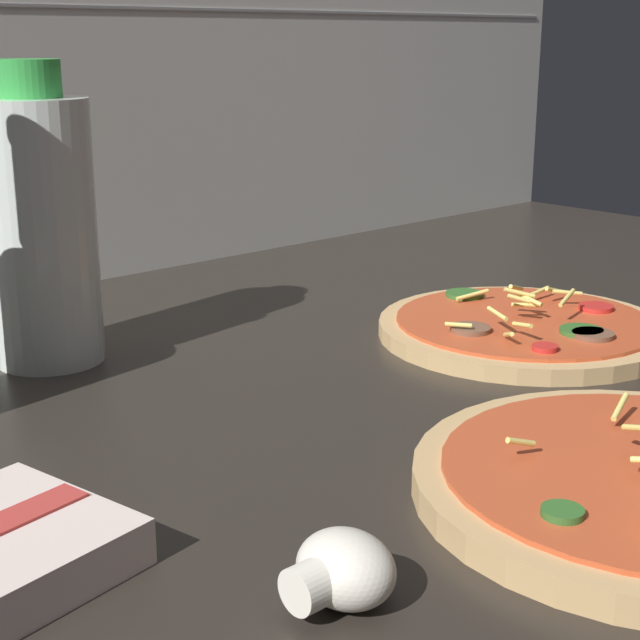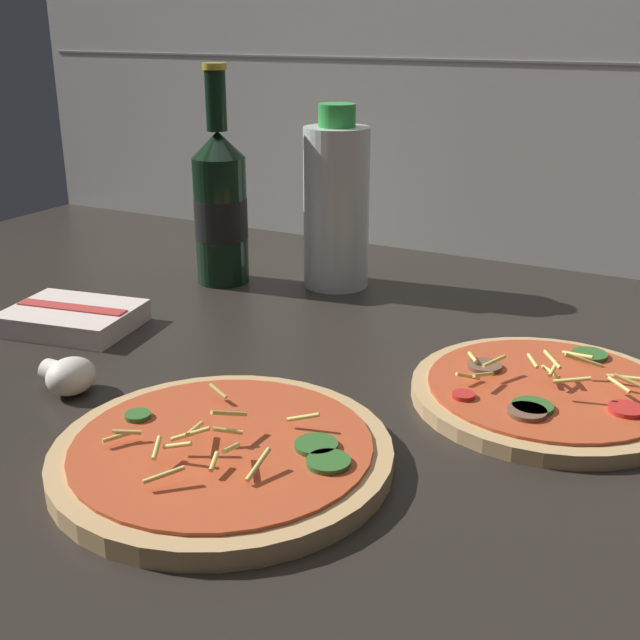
# 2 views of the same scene
# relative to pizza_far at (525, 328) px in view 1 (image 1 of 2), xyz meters

# --- Properties ---
(counter_slab) EXTENTS (1.60, 0.90, 0.03)m
(counter_slab) POSITION_rel_pizza_far_xyz_m (-0.20, -0.02, -0.02)
(counter_slab) COLOR #28231E
(counter_slab) RESTS_ON ground
(tile_backsplash) EXTENTS (1.60, 0.01, 0.60)m
(tile_backsplash) POSITION_rel_pizza_far_xyz_m (-0.20, 0.43, 0.27)
(tile_backsplash) COLOR silver
(tile_backsplash) RESTS_ON ground
(pizza_far) EXTENTS (0.25, 0.25, 0.04)m
(pizza_far) POSITION_rel_pizza_far_xyz_m (0.00, 0.00, 0.00)
(pizza_far) COLOR tan
(pizza_far) RESTS_ON counter_slab
(oil_bottle) EXTENTS (0.08, 0.08, 0.23)m
(oil_bottle) POSITION_rel_pizza_far_xyz_m (-0.33, 0.22, 0.10)
(oil_bottle) COLOR silver
(oil_bottle) RESTS_ON counter_slab
(mushroom_left) EXTENTS (0.05, 0.05, 0.03)m
(mushroom_left) POSITION_rel_pizza_far_xyz_m (-0.40, -0.19, 0.01)
(mushroom_left) COLOR white
(mushroom_left) RESTS_ON counter_slab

